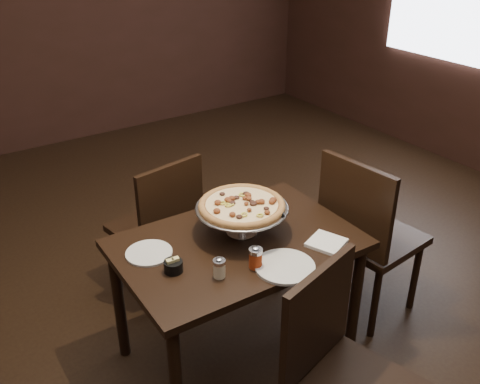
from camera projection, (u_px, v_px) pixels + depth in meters
room at (264, 96)px, 2.18m from camera, size 6.04×7.04×2.84m
dining_table at (237, 257)px, 2.55m from camera, size 1.13×0.77×0.70m
pizza_stand at (242, 206)px, 2.50m from camera, size 0.44×0.44×0.18m
parmesan_shaker at (219, 268)px, 2.24m from camera, size 0.05×0.05×0.09m
pepper_flake_shaker at (256, 258)px, 2.30m from camera, size 0.06×0.06×0.11m
packet_caddy at (173, 266)px, 2.29m from camera, size 0.08×0.08×0.06m
napkin_stack at (326, 243)px, 2.48m from camera, size 0.20×0.20×0.02m
plate_left at (149, 253)px, 2.41m from camera, size 0.21×0.21×0.01m
plate_near at (285, 266)px, 2.32m from camera, size 0.26×0.26×0.01m
serving_spatula at (282, 210)px, 2.47m from camera, size 0.15×0.15×0.02m
chair_far at (160, 224)px, 3.04m from camera, size 0.49×0.49×0.90m
chair_near at (341, 371)px, 2.05m from camera, size 0.53×0.53×0.93m
chair_side at (366, 232)px, 2.88m from camera, size 0.50×0.50×0.98m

